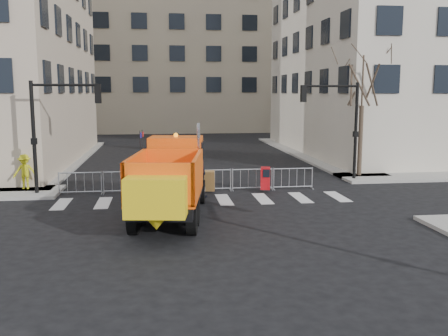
{
  "coord_description": "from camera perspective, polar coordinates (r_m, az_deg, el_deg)",
  "views": [
    {
      "loc": [
        -2.15,
        -16.65,
        4.84
      ],
      "look_at": [
        0.32,
        2.5,
        1.92
      ],
      "focal_mm": 40.0,
      "sensor_mm": 36.0,
      "label": 1
    }
  ],
  "objects": [
    {
      "name": "street_tree",
      "position": [
        29.45,
        15.43,
        6.16
      ],
      "size": [
        3.0,
        3.0,
        7.5
      ],
      "primitive_type": null,
      "color": "#382B21",
      "rests_on": "ground"
    },
    {
      "name": "crowd_barriers",
      "position": [
        24.67,
        -3.97,
        -1.45
      ],
      "size": [
        12.6,
        0.6,
        1.1
      ],
      "primitive_type": null,
      "color": "#9EA0A5",
      "rests_on": "ground"
    },
    {
      "name": "sidewalk_back",
      "position": [
        25.69,
        -2.41,
        -2.11
      ],
      "size": [
        64.0,
        5.0,
        0.15
      ],
      "primitive_type": "cube",
      "color": "gray",
      "rests_on": "ground"
    },
    {
      "name": "traffic_light_left",
      "position": [
        24.95,
        -20.9,
        3.1
      ],
      "size": [
        0.18,
        0.18,
        5.4
      ],
      "primitive_type": "cylinder",
      "color": "black",
      "rests_on": "ground"
    },
    {
      "name": "cop_b",
      "position": [
        23.22,
        -3.11,
        -0.92
      ],
      "size": [
        1.14,
        0.99,
        2.02
      ],
      "primitive_type": "imported",
      "rotation": [
        0.0,
        0.0,
        2.88
      ],
      "color": "black",
      "rests_on": "ground"
    },
    {
      "name": "cop_a",
      "position": [
        24.0,
        -7.93,
        -1.2
      ],
      "size": [
        0.68,
        0.67,
        1.58
      ],
      "primitive_type": "imported",
      "rotation": [
        0.0,
        0.0,
        3.86
      ],
      "color": "black",
      "rests_on": "ground"
    },
    {
      "name": "ground",
      "position": [
        17.48,
        0.02,
        -7.49
      ],
      "size": [
        120.0,
        120.0,
        0.0
      ],
      "primitive_type": "plane",
      "color": "black",
      "rests_on": "ground"
    },
    {
      "name": "cop_c",
      "position": [
        23.18,
        -6.8,
        -1.15
      ],
      "size": [
        1.06,
        1.14,
        1.89
      ],
      "primitive_type": "imported",
      "rotation": [
        0.0,
        0.0,
        4.01
      ],
      "color": "black",
      "rests_on": "ground"
    },
    {
      "name": "traffic_light_right",
      "position": [
        28.32,
        14.82,
        3.97
      ],
      "size": [
        0.18,
        0.18,
        5.4
      ],
      "primitive_type": "cylinder",
      "color": "black",
      "rests_on": "ground"
    },
    {
      "name": "worker",
      "position": [
        26.38,
        -21.81,
        -0.39
      ],
      "size": [
        1.17,
        0.75,
        1.71
      ],
      "primitive_type": "imported",
      "rotation": [
        0.0,
        0.0,
        0.1
      ],
      "color": "gold",
      "rests_on": "sidewalk_back"
    },
    {
      "name": "building_far",
      "position": [
        69.06,
        -5.69,
        14.49
      ],
      "size": [
        30.0,
        18.0,
        24.0
      ],
      "primitive_type": "cube",
      "color": "#BBAE8F",
      "rests_on": "ground"
    },
    {
      "name": "plow_truck",
      "position": [
        19.29,
        -6.14,
        -1.09
      ],
      "size": [
        3.91,
        9.61,
        3.63
      ],
      "rotation": [
        0.0,
        0.0,
        1.43
      ],
      "color": "black",
      "rests_on": "ground"
    },
    {
      "name": "newspaper_box",
      "position": [
        24.49,
        4.75,
        -1.17
      ],
      "size": [
        0.53,
        0.5,
        1.1
      ],
      "primitive_type": "cube",
      "rotation": [
        0.0,
        0.0,
        -0.25
      ],
      "color": "#B40D13",
      "rests_on": "sidewalk_back"
    }
  ]
}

